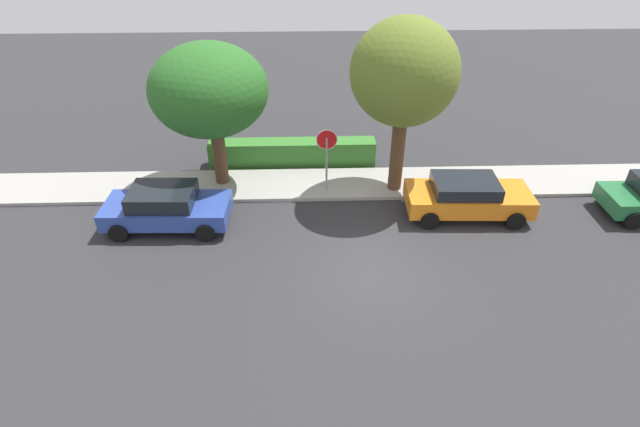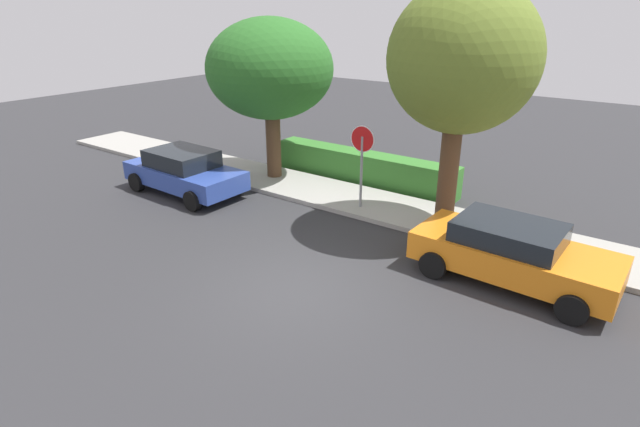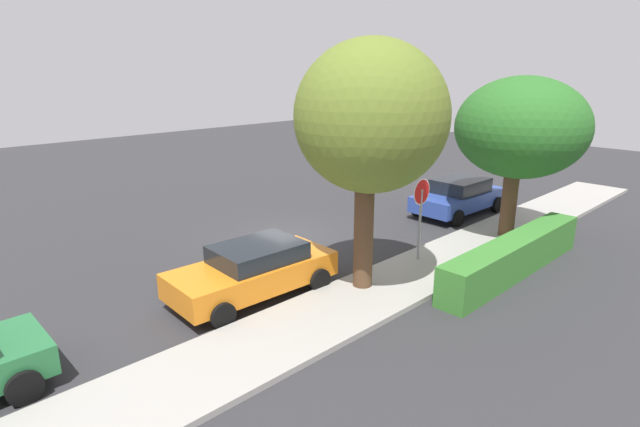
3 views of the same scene
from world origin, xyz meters
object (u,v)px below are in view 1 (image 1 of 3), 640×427
Objects in this scene: parked_car_blue at (166,207)px; street_tree_near_corner at (209,91)px; parked_car_orange at (467,196)px; stop_sign at (327,150)px; street_tree_mid_block at (404,74)px.

parked_car_blue is 0.78× the size of street_tree_near_corner.
parked_car_orange is at bearing 2.01° from parked_car_blue.
stop_sign is 0.41× the size of street_tree_mid_block.
street_tree_near_corner is (-4.22, 0.87, 2.02)m from stop_sign.
stop_sign is at bearing -175.06° from street_tree_mid_block.
stop_sign reaches higher than parked_car_blue.
parked_car_orange is 4.86m from street_tree_mid_block.
parked_car_blue is 9.43m from street_tree_mid_block.
street_tree_near_corner is at bearing 168.30° from stop_sign.
parked_car_blue reaches higher than parked_car_orange.
street_tree_mid_block is at bearing 140.71° from parked_car_orange.
stop_sign is at bearing -11.70° from street_tree_near_corner.
stop_sign is 0.61× the size of parked_car_blue.
street_tree_mid_block is at bearing 4.94° from stop_sign.
parked_car_blue is at bearing -116.01° from street_tree_near_corner.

